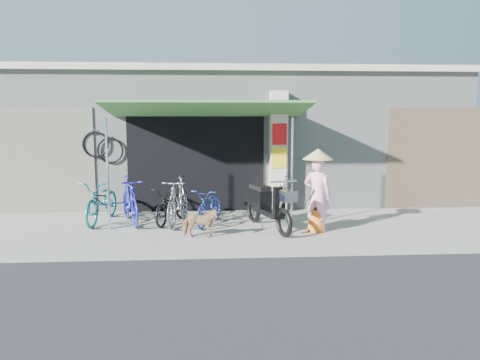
{
  "coord_description": "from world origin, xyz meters",
  "views": [
    {
      "loc": [
        -0.87,
        -9.13,
        2.4
      ],
      "look_at": [
        -0.2,
        1.0,
        1.0
      ],
      "focal_mm": 35.0,
      "sensor_mm": 36.0,
      "label": 1
    }
  ],
  "objects": [
    {
      "name": "bicycle_shop",
      "position": [
        -0.0,
        5.09,
        1.83
      ],
      "size": [
        12.3,
        5.3,
        3.66
      ],
      "color": "#979C94",
      "rests_on": "ground"
    },
    {
      "name": "bike_black",
      "position": [
        -1.71,
        1.27,
        0.41
      ],
      "size": [
        1.05,
        1.66,
        0.82
      ],
      "primitive_type": "imported",
      "rotation": [
        0.0,
        0.0,
        -0.35
      ],
      "color": "black",
      "rests_on": "ground"
    },
    {
      "name": "nun",
      "position": [
        1.36,
        0.31,
        0.86
      ],
      "size": [
        0.68,
        0.64,
        1.73
      ],
      "rotation": [
        0.0,
        0.0,
        2.61
      ],
      "color": "#FAA8C6",
      "rests_on": "ground"
    },
    {
      "name": "neighbour_right",
      "position": [
        5.0,
        2.59,
        1.3
      ],
      "size": [
        2.6,
        0.06,
        2.6
      ],
      "primitive_type": "cube",
      "color": "brown",
      "rests_on": "ground"
    },
    {
      "name": "ground",
      "position": [
        0.0,
        0.0,
        0.0
      ],
      "size": [
        80.0,
        80.0,
        0.0
      ],
      "primitive_type": "plane",
      "color": "#9F9B90",
      "rests_on": "ground"
    },
    {
      "name": "bike_silver",
      "position": [
        -1.57,
        1.14,
        0.53
      ],
      "size": [
        0.82,
        1.82,
        1.06
      ],
      "primitive_type": "imported",
      "rotation": [
        0.0,
        0.0,
        -0.19
      ],
      "color": "#A1A2A6",
      "rests_on": "ground"
    },
    {
      "name": "moped",
      "position": [
        0.35,
        0.58,
        0.52
      ],
      "size": [
        0.89,
        1.94,
        1.14
      ],
      "rotation": [
        0.0,
        0.0,
        0.34
      ],
      "color": "black",
      "rests_on": "ground"
    },
    {
      "name": "awning",
      "position": [
        -0.9,
        1.63,
        2.51
      ],
      "size": [
        4.6,
        1.88,
        2.72
      ],
      "color": "#377133",
      "rests_on": "ground"
    },
    {
      "name": "shop_pillar",
      "position": [
        0.85,
        2.45,
        1.5
      ],
      "size": [
        0.42,
        0.44,
        3.0
      ],
      "color": "beige",
      "rests_on": "ground"
    },
    {
      "name": "street_dog",
      "position": [
        -1.06,
        -0.08,
        0.3
      ],
      "size": [
        0.74,
        0.38,
        0.6
      ],
      "primitive_type": "imported",
      "rotation": [
        0.0,
        0.0,
        1.49
      ],
      "color": "tan",
      "rests_on": "ground"
    },
    {
      "name": "road_strip",
      "position": [
        0.0,
        -4.5,
        0.01
      ],
      "size": [
        80.0,
        6.0,
        0.01
      ],
      "primitive_type": "cube",
      "color": "#302F32",
      "rests_on": "ground"
    },
    {
      "name": "bike_teal",
      "position": [
        -3.29,
        1.44,
        0.49
      ],
      "size": [
        0.89,
        1.93,
        0.98
      ],
      "primitive_type": "imported",
      "rotation": [
        0.0,
        0.0,
        -0.13
      ],
      "color": "#176768",
      "rests_on": "ground"
    },
    {
      "name": "bike_blue",
      "position": [
        -2.65,
        1.31,
        0.53
      ],
      "size": [
        1.04,
        1.81,
        1.05
      ],
      "primitive_type": "imported",
      "rotation": [
        0.0,
        0.0,
        0.33
      ],
      "color": "#22229C",
      "rests_on": "ground"
    },
    {
      "name": "bike_navy",
      "position": [
        -0.86,
        1.06,
        0.41
      ],
      "size": [
        1.01,
        1.65,
        0.82
      ],
      "primitive_type": "imported",
      "rotation": [
        0.0,
        0.0,
        -0.33
      ],
      "color": "navy",
      "rests_on": "ground"
    },
    {
      "name": "neighbour_left",
      "position": [
        -5.0,
        2.59,
        1.3
      ],
      "size": [
        2.6,
        0.06,
        2.6
      ],
      "primitive_type": "cube",
      "color": "#6B665B",
      "rests_on": "ground"
    }
  ]
}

